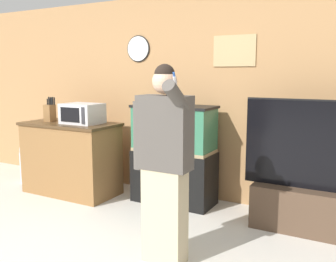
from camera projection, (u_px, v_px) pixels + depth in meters
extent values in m
cube|color=#A87A4C|center=(181.00, 97.00, 4.89)|extent=(10.00, 0.06, 2.60)
cube|color=tan|center=(234.00, 51.00, 4.43)|extent=(0.52, 0.02, 0.37)
cylinder|color=white|center=(138.00, 49.00, 5.06)|extent=(0.33, 0.03, 0.33)
cylinder|color=black|center=(138.00, 49.00, 5.06)|extent=(0.35, 0.01, 0.35)
cube|color=brown|center=(71.00, 159.00, 5.03)|extent=(1.25, 0.62, 0.92)
cube|color=#48321C|center=(70.00, 124.00, 4.95)|extent=(1.29, 0.66, 0.03)
cube|color=silver|center=(82.00, 113.00, 4.86)|extent=(0.49, 0.37, 0.26)
cube|color=black|center=(70.00, 115.00, 4.72)|extent=(0.31, 0.01, 0.18)
cube|color=#2D2D33|center=(83.00, 116.00, 4.61)|extent=(0.05, 0.01, 0.21)
cube|color=brown|center=(50.00, 113.00, 5.06)|extent=(0.12, 0.12, 0.23)
cylinder|color=black|center=(47.00, 102.00, 5.06)|extent=(0.02, 0.02, 0.08)
cylinder|color=black|center=(49.00, 101.00, 5.04)|extent=(0.02, 0.02, 0.11)
cylinder|color=black|center=(50.00, 101.00, 5.03)|extent=(0.02, 0.02, 0.10)
cylinder|color=black|center=(52.00, 101.00, 5.02)|extent=(0.02, 0.02, 0.10)
cylinder|color=black|center=(50.00, 102.00, 5.10)|extent=(0.02, 0.02, 0.08)
cylinder|color=black|center=(51.00, 101.00, 5.08)|extent=(0.02, 0.02, 0.09)
cylinder|color=black|center=(53.00, 101.00, 5.07)|extent=(0.02, 0.02, 0.10)
cylinder|color=black|center=(54.00, 101.00, 5.06)|extent=(0.02, 0.02, 0.10)
cube|color=black|center=(174.00, 177.00, 4.67)|extent=(1.01, 0.46, 0.65)
cube|color=#937F5B|center=(174.00, 150.00, 4.62)|extent=(0.98, 0.45, 0.04)
cube|color=#2D6B4C|center=(174.00, 129.00, 4.58)|extent=(0.97, 0.44, 0.55)
cube|color=black|center=(174.00, 107.00, 4.53)|extent=(1.01, 0.46, 0.03)
cube|color=#4C3828|center=(311.00, 211.00, 3.80)|extent=(1.17, 0.40, 0.46)
cube|color=black|center=(315.00, 146.00, 3.69)|extent=(1.37, 0.05, 0.89)
cube|color=black|center=(315.00, 145.00, 3.72)|extent=(1.40, 0.01, 0.92)
cube|color=#BCAD89|center=(165.00, 216.00, 3.18)|extent=(0.35, 0.20, 0.82)
cube|color=#4C4742|center=(165.00, 133.00, 3.07)|extent=(0.44, 0.21, 0.61)
sphere|color=tan|center=(165.00, 81.00, 3.01)|extent=(0.20, 0.20, 0.20)
sphere|color=black|center=(165.00, 74.00, 3.00)|extent=(0.17, 0.17, 0.17)
cylinder|color=#4C4742|center=(140.00, 135.00, 3.20)|extent=(0.12, 0.12, 0.58)
cylinder|color=#4C4742|center=(177.00, 97.00, 2.83)|extent=(0.10, 0.32, 0.27)
cylinder|color=white|center=(175.00, 83.00, 2.80)|extent=(0.02, 0.06, 0.11)
cylinder|color=#2856B2|center=(174.00, 75.00, 2.77)|extent=(0.02, 0.03, 0.05)
cylinder|color=#B7B7BC|center=(30.00, 167.00, 5.57)|extent=(0.28, 0.28, 0.46)
sphere|color=#ADADB2|center=(29.00, 150.00, 5.53)|extent=(0.26, 0.26, 0.26)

